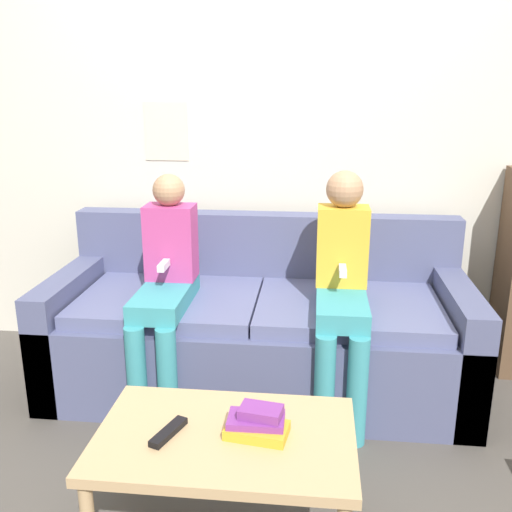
{
  "coord_description": "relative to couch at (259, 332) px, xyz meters",
  "views": [
    {
      "loc": [
        0.28,
        -2.16,
        1.5
      ],
      "look_at": [
        0.0,
        0.41,
        0.74
      ],
      "focal_mm": 40.0,
      "sensor_mm": 36.0,
      "label": 1
    }
  ],
  "objects": [
    {
      "name": "book_stack",
      "position": [
        0.11,
        -1.07,
        0.15
      ],
      "size": [
        0.22,
        0.15,
        0.09
      ],
      "color": "gold",
      "rests_on": "coffee_table"
    },
    {
      "name": "person_right",
      "position": [
        0.41,
        -0.2,
        0.35
      ],
      "size": [
        0.24,
        0.58,
        1.14
      ],
      "color": "teal",
      "rests_on": "ground_plane"
    },
    {
      "name": "couch",
      "position": [
        0.0,
        0.0,
        0.0
      ],
      "size": [
        2.09,
        0.85,
        0.85
      ],
      "color": "#4C5175",
      "rests_on": "ground_plane"
    },
    {
      "name": "coffee_table",
      "position": [
        -0.0,
        -1.09,
        0.07
      ],
      "size": [
        0.86,
        0.55,
        0.41
      ],
      "color": "tan",
      "rests_on": "ground_plane"
    },
    {
      "name": "wall_back",
      "position": [
        -0.0,
        0.52,
        1.01
      ],
      "size": [
        8.0,
        0.06,
        2.6
      ],
      "color": "beige",
      "rests_on": "ground_plane"
    },
    {
      "name": "tv_remote",
      "position": [
        -0.18,
        -1.11,
        0.13
      ],
      "size": [
        0.1,
        0.17,
        0.02
      ],
      "rotation": [
        0.0,
        0.0,
        -0.35
      ],
      "color": "black",
      "rests_on": "coffee_table"
    },
    {
      "name": "ground_plane",
      "position": [
        0.0,
        -0.54,
        -0.29
      ],
      "size": [
        10.0,
        10.0,
        0.0
      ],
      "primitive_type": "plane",
      "color": "#4C4742"
    },
    {
      "name": "person_left",
      "position": [
        -0.43,
        -0.21,
        0.33
      ],
      "size": [
        0.24,
        0.58,
        1.11
      ],
      "color": "teal",
      "rests_on": "ground_plane"
    }
  ]
}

